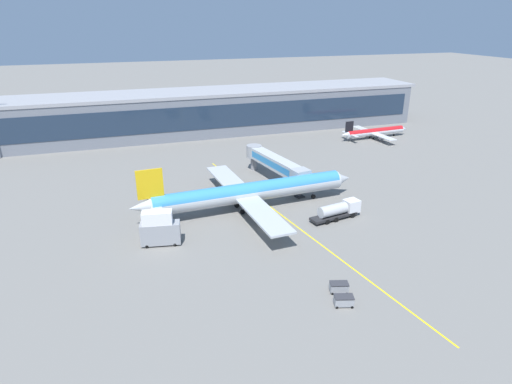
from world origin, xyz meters
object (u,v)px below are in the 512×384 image
Objects in this scene: baggage_cart_1 at (339,287)px; main_airliner at (249,192)px; catering_lift at (160,228)px; commuter_jet_far at (375,132)px; fuel_tanker at (339,210)px; baggage_cart_0 at (344,300)px.

main_airliner is at bearing 95.92° from baggage_cart_1.
main_airliner is 32.29m from baggage_cart_1.
commuter_jet_far reaches higher than catering_lift.
catering_lift reaches higher than fuel_tanker.
catering_lift reaches higher than baggage_cart_0.
commuter_jet_far is at bearing 53.94° from baggage_cart_1.
main_airliner is 4.35× the size of fuel_tanker.
main_airliner is 69.97m from commuter_jet_far.
main_airliner is 1.86× the size of commuter_jet_far.
baggage_cart_0 is at bearing -49.85° from catering_lift.
main_airliner is at bearing 147.53° from fuel_tanker.
commuter_jet_far is (54.18, 76.20, 1.36)m from baggage_cart_0.
baggage_cart_1 is at bearing -45.04° from catering_lift.
commuter_jet_far is (56.56, 41.16, -1.67)m from main_airliner.
baggage_cart_1 is at bearing -126.06° from commuter_jet_far.
fuel_tanker is at bearing 62.86° from baggage_cart_0.
commuter_jet_far is at bearing 51.01° from fuel_tanker.
baggage_cart_1 is at bearing -118.43° from fuel_tanker.
baggage_cart_1 is (0.93, 3.06, 0.00)m from baggage_cart_0.
fuel_tanker is at bearing -32.47° from main_airliner.
catering_lift is 33.76m from baggage_cart_0.
fuel_tanker is 28.42m from baggage_cart_0.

